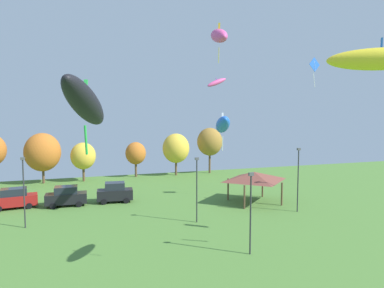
% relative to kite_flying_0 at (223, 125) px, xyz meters
% --- Properties ---
extents(kite_flying_0, '(1.94, 3.79, 2.34)m').
position_rel_kite_flying_0_xyz_m(kite_flying_0, '(0.00, 0.00, 0.00)').
color(kite_flying_0, blue).
extents(kite_flying_2, '(2.45, 5.87, 3.75)m').
position_rel_kite_flying_0_xyz_m(kite_flying_2, '(4.13, 10.55, 7.87)').
color(kite_flying_2, '#E54C93').
extents(kite_flying_4, '(1.61, 0.32, 3.28)m').
position_rel_kite_flying_0_xyz_m(kite_flying_4, '(16.59, 13.00, 6.03)').
color(kite_flying_4, blue).
extents(kite_flying_6, '(1.27, 2.62, 1.78)m').
position_rel_kite_flying_0_xyz_m(kite_flying_6, '(-8.15, -11.49, 0.82)').
color(kite_flying_6, black).
extents(kite_flying_7, '(2.67, 0.87, 1.47)m').
position_rel_kite_flying_0_xyz_m(kite_flying_7, '(7.12, 18.26, 4.44)').
color(kite_flying_7, '#E54C93').
extents(kite_flying_10, '(3.06, 2.35, 1.01)m').
position_rel_kite_flying_0_xyz_m(kite_flying_10, '(0.72, -10.68, 2.31)').
color(kite_flying_10, yellow).
extents(parked_car_leftmost, '(4.82, 2.38, 2.23)m').
position_rel_kite_flying_0_xyz_m(parked_car_leftmost, '(-15.17, 21.55, -8.40)').
color(parked_car_leftmost, maroon).
rests_on(parked_car_leftmost, ground).
extents(parked_car_second_from_left, '(4.42, 2.15, 2.23)m').
position_rel_kite_flying_0_xyz_m(parked_car_second_from_left, '(-9.84, 20.90, -8.40)').
color(parked_car_second_from_left, black).
rests_on(parked_car_second_from_left, ground).
extents(parked_car_third_from_left, '(4.18, 2.28, 2.34)m').
position_rel_kite_flying_0_xyz_m(parked_car_third_from_left, '(-4.50, 20.91, -8.36)').
color(parked_car_third_from_left, black).
rests_on(parked_car_third_from_left, ground).
extents(park_pavilion, '(6.04, 5.51, 3.60)m').
position_rel_kite_flying_0_xyz_m(park_pavilion, '(10.82, 15.68, -6.43)').
color(park_pavilion, brown).
rests_on(park_pavilion, ground).
extents(light_post_0, '(0.36, 0.20, 6.18)m').
position_rel_kite_flying_0_xyz_m(light_post_0, '(2.08, 10.78, -6.02)').
color(light_post_0, '#2D2D33').
rests_on(light_post_0, ground).
extents(light_post_1, '(0.36, 0.20, 6.73)m').
position_rel_kite_flying_0_xyz_m(light_post_1, '(13.30, 10.86, -5.74)').
color(light_post_1, '#2D2D33').
rests_on(light_post_1, ground).
extents(light_post_2, '(0.36, 0.20, 6.02)m').
position_rel_kite_flying_0_xyz_m(light_post_2, '(3.31, 2.48, -6.10)').
color(light_post_2, '#2D2D33').
rests_on(light_post_2, ground).
extents(light_post_3, '(0.36, 0.20, 6.40)m').
position_rel_kite_flying_0_xyz_m(light_post_3, '(-13.11, 14.11, -5.91)').
color(light_post_3, '#2D2D33').
rests_on(light_post_3, ground).
extents(treeline_tree_1, '(5.19, 5.19, 7.52)m').
position_rel_kite_flying_0_xyz_m(treeline_tree_1, '(-13.52, 35.72, -4.85)').
color(treeline_tree_1, brown).
rests_on(treeline_tree_1, ground).
extents(treeline_tree_2, '(3.75, 3.75, 5.98)m').
position_rel_kite_flying_0_xyz_m(treeline_tree_2, '(-7.79, 35.46, -5.60)').
color(treeline_tree_2, brown).
rests_on(treeline_tree_2, ground).
extents(treeline_tree_3, '(3.35, 3.35, 5.75)m').
position_rel_kite_flying_0_xyz_m(treeline_tree_3, '(0.46, 36.84, -5.62)').
color(treeline_tree_3, brown).
rests_on(treeline_tree_3, ground).
extents(treeline_tree_4, '(4.52, 4.52, 7.07)m').
position_rel_kite_flying_0_xyz_m(treeline_tree_4, '(7.17, 36.25, -4.93)').
color(treeline_tree_4, brown).
rests_on(treeline_tree_4, ground).
extents(treeline_tree_5, '(4.44, 4.44, 7.96)m').
position_rel_kite_flying_0_xyz_m(treeline_tree_5, '(13.42, 36.59, -4.01)').
color(treeline_tree_5, brown).
rests_on(treeline_tree_5, ground).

